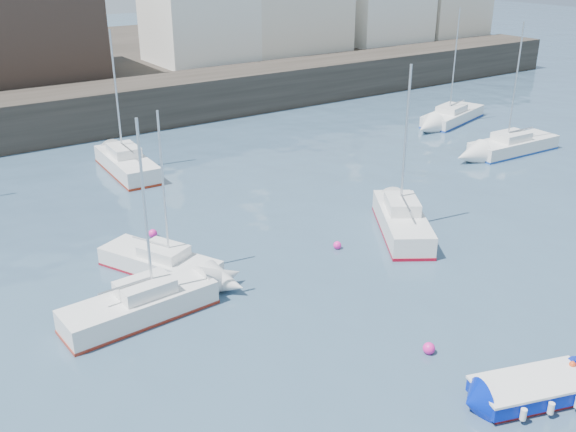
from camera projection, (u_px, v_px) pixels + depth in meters
water at (520, 398)px, 18.61m from camera, size 220.00×220.00×0.00m
quay_wall at (103, 108)px, 44.63m from camera, size 90.00×5.00×3.00m
land_strip at (36, 70)px, 58.36m from camera, size 90.00×32.00×2.80m
bldg_east_d at (198, 5)px, 52.93m from camera, size 11.14×11.14×8.95m
blue_dinghy at (533, 389)px, 18.42m from camera, size 3.79×2.51×0.67m
sailboat_a at (141, 305)px, 22.42m from camera, size 5.57×2.12×7.11m
sailboat_b at (160, 262)px, 25.55m from camera, size 3.74×5.38×6.66m
sailboat_c at (402, 221)px, 28.96m from camera, size 4.59×5.78×7.50m
sailboat_d at (513, 145)px, 40.09m from camera, size 6.32×2.26×7.96m
sailboat_f at (127, 163)px, 36.53m from camera, size 2.19×6.15×7.90m
sailboat_g at (453, 116)px, 46.94m from camera, size 6.68×3.77×8.06m
buoy_near at (428, 353)px, 20.65m from camera, size 0.40×0.40×0.40m
buoy_mid at (337, 248)px, 27.67m from camera, size 0.35×0.35×0.35m
buoy_far at (153, 237)px, 28.73m from camera, size 0.40×0.40×0.40m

